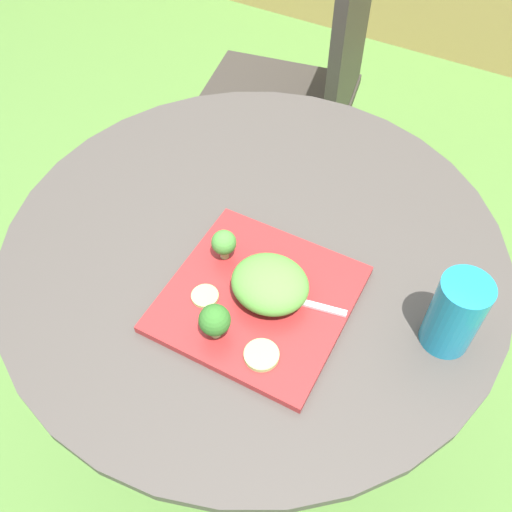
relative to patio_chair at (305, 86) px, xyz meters
name	(u,v)px	position (x,y,z in m)	size (l,w,h in m)	color
ground_plane	(255,420)	(0.23, -0.74, -0.53)	(12.00, 12.00, 0.00)	#4C7533
patio_table	(254,332)	(0.23, -0.74, -0.06)	(0.85, 0.85, 0.75)	#423D38
patio_chair	(305,86)	(0.00, 0.00, 0.00)	(0.51, 0.51, 0.90)	#332D28
salad_plate	(258,299)	(0.30, -0.83, 0.23)	(0.27, 0.27, 0.01)	maroon
drinking_glass	(454,317)	(0.57, -0.76, 0.28)	(0.07, 0.07, 0.13)	teal
fork	(287,298)	(0.34, -0.82, 0.24)	(0.15, 0.04, 0.00)	silver
lettuce_mound	(270,284)	(0.31, -0.83, 0.27)	(0.12, 0.11, 0.06)	#519338
broccoli_floret_0	(224,243)	(0.21, -0.79, 0.27)	(0.04, 0.04, 0.06)	#99B770
broccoli_floret_1	(215,320)	(0.27, -0.92, 0.27)	(0.05, 0.05, 0.06)	#99B770
cucumber_slice_0	(261,355)	(0.35, -0.92, 0.24)	(0.05, 0.05, 0.01)	#8EB766
cucumber_slice_1	(205,296)	(0.22, -0.88, 0.24)	(0.04, 0.04, 0.01)	#8EB766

